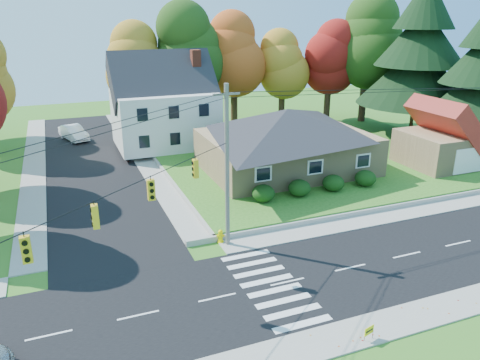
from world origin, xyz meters
The scene contains 21 objects.
ground centered at (0.00, 0.00, 0.00)m, with size 120.00×120.00×0.00m, color #3D7923.
road_main centered at (0.00, 0.00, 0.01)m, with size 90.00×8.00×0.02m, color black.
road_cross centered at (-8.00, 26.00, 0.01)m, with size 8.00×44.00×0.02m, color black.
sidewalk_north centered at (0.00, 5.00, 0.04)m, with size 90.00×2.00×0.08m, color #9C9A90.
sidewalk_south centered at (0.00, -5.00, 0.04)m, with size 90.00×2.00×0.08m, color #9C9A90.
lawn centered at (13.00, 21.00, 0.25)m, with size 30.00×30.00×0.50m, color #3D7923.
ranch_house centered at (8.00, 16.00, 3.27)m, with size 14.60×10.60×5.40m.
colonial_house centered at (0.04, 28.00, 4.58)m, with size 10.40×8.40×9.60m.
garage centered at (22.00, 11.99, 2.84)m, with size 7.30×6.30×4.60m.
hedge_row centered at (7.50, 9.80, 1.14)m, with size 10.70×1.70×1.27m.
traffic_infrastructure centered at (-0.15, 1.35, 5.15)m, with size 38.10×10.66×10.00m.
tree_lot_0 centered at (-2.00, 34.00, 8.31)m, with size 6.72×6.72×12.51m.
tree_lot_1 centered at (4.00, 33.00, 9.61)m, with size 7.84×7.84×14.60m.
tree_lot_2 centered at (10.00, 34.00, 8.96)m, with size 7.28×7.28×13.56m.
tree_lot_3 centered at (16.00, 33.00, 7.65)m, with size 6.16×6.16×11.47m.
tree_lot_4 centered at (22.00, 32.00, 8.31)m, with size 6.72×6.72×12.51m.
tree_lot_5 centered at (26.00, 30.00, 10.27)m, with size 8.40×8.40×15.64m.
conifer_east_a centered at (27.00, 22.00, 9.39)m, with size 12.80×12.80×16.96m.
white_car centered at (-8.89, 35.52, 0.85)m, with size 1.75×5.02×1.65m, color white.
fire_hydrant centered at (-1.83, 5.63, 0.43)m, with size 0.52×0.40×0.91m.
yard_sign centered at (1.12, -5.59, 0.53)m, with size 0.58×0.19×0.74m.
Camera 1 is at (-10.44, -19.32, 13.69)m, focal length 35.00 mm.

